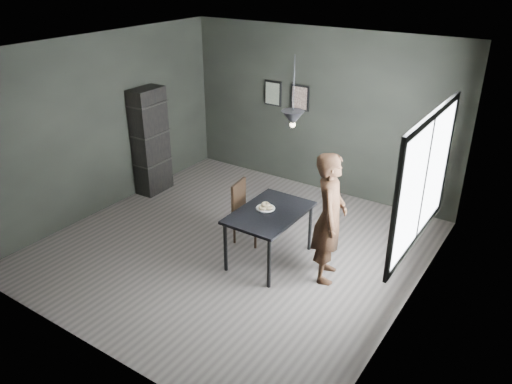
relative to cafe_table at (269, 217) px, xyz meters
The scene contains 13 objects.
ground 0.90m from the cafe_table, behind, with size 5.00×5.00×0.00m, color #3D3834.
back_wall 2.67m from the cafe_table, 103.50° to the left, with size 5.00×0.10×2.80m, color black.
ceiling 2.21m from the cafe_table, behind, with size 5.00×5.00×0.02m.
window_assembly 2.10m from the cafe_table, ahead, with size 0.04×1.96×1.56m.
cafe_table is the anchor object (origin of this frame).
white_plate 0.12m from the cafe_table, 162.36° to the left, with size 0.23×0.23×0.01m, color white.
donut_pile 0.15m from the cafe_table, 162.36° to the left, with size 0.19×0.19×0.09m.
woman 0.86m from the cafe_table, ahead, with size 0.63×0.42×1.73m, color black.
wood_chair 0.67m from the cafe_table, 155.50° to the left, with size 0.45×0.45×0.91m.
shelf_unit 3.03m from the cafe_table, 165.14° to the left, with size 0.35×0.62×1.85m, color black.
pendant_lamp 1.41m from the cafe_table, 21.80° to the left, with size 0.28×0.28×0.86m.
framed_print_left 3.03m from the cafe_table, 121.30° to the left, with size 0.34×0.04×0.44m.
framed_print_right 2.80m from the cafe_table, 111.06° to the left, with size 0.34×0.04×0.44m.
Camera 1 is at (3.70, -4.97, 3.84)m, focal length 35.00 mm.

